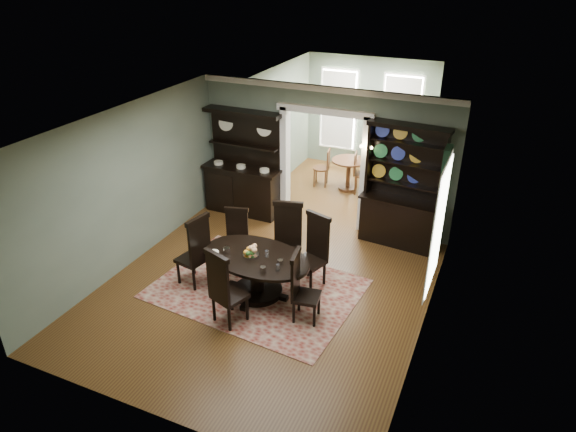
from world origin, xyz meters
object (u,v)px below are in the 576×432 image
Objects in this scene: dining_table at (257,267)px; sideboard at (244,178)px; parlor_table at (348,170)px; welsh_dresser at (401,202)px.

dining_table is 0.90× the size of sideboard.
sideboard is 2.81m from parlor_table.
sideboard is 0.95× the size of welsh_dresser.
welsh_dresser is (3.56, 0.00, 0.08)m from sideboard.
dining_table is 0.85× the size of welsh_dresser.
dining_table is at bearing -57.28° from sideboard.
parlor_table is at bearing 97.38° from dining_table.
welsh_dresser is at bearing 0.84° from sideboard.
sideboard is 3.56m from welsh_dresser.
sideboard reaches higher than parlor_table.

